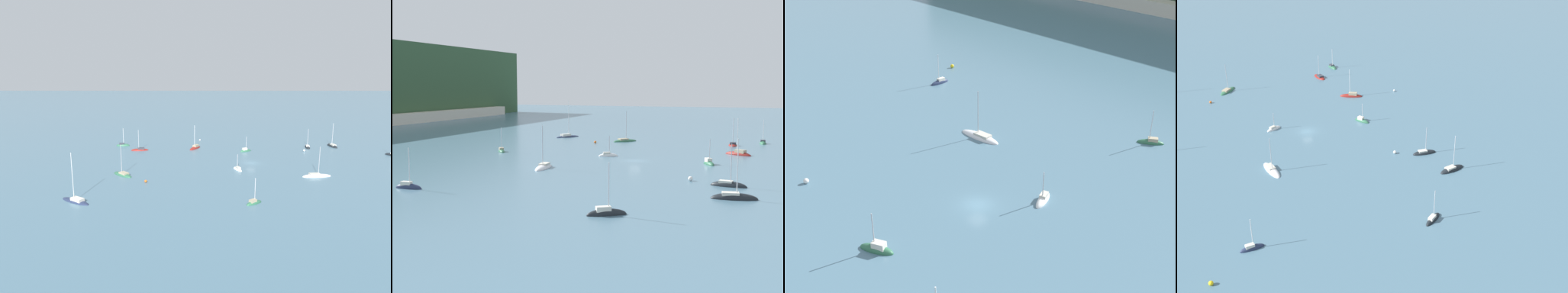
% 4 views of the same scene
% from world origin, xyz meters
% --- Properties ---
extents(ground_plane, '(600.00, 600.00, 0.00)m').
position_xyz_m(ground_plane, '(0.00, 0.00, 0.00)').
color(ground_plane, slate).
extents(sailboat_0, '(3.06, 4.68, 5.48)m').
position_xyz_m(sailboat_0, '(5.18, 7.77, 0.09)').
color(sailboat_0, white).
rests_on(sailboat_0, ground_plane).
extents(sailboat_1, '(3.15, 7.04, 9.81)m').
position_xyz_m(sailboat_1, '(-34.22, -24.07, 0.08)').
color(sailboat_1, black).
rests_on(sailboat_1, ground_plane).
extents(sailboat_2, '(5.27, 2.21, 7.58)m').
position_xyz_m(sailboat_2, '(45.77, -25.17, 0.09)').
color(sailboat_2, '#2D6647').
rests_on(sailboat_2, ground_plane).
extents(sailboat_3, '(4.82, 3.56, 6.11)m').
position_xyz_m(sailboat_3, '(-0.15, -16.06, 0.13)').
color(sailboat_3, '#2D6647').
rests_on(sailboat_3, ground_plane).
extents(sailboat_4, '(4.01, 5.25, 7.64)m').
position_xyz_m(sailboat_4, '(-49.85, -9.58, 0.11)').
color(sailboat_4, black).
rests_on(sailboat_4, ground_plane).
extents(sailboat_5, '(4.52, 3.86, 6.70)m').
position_xyz_m(sailboat_5, '(4.38, 35.37, 0.11)').
color(sailboat_5, '#2D6647').
rests_on(sailboat_5, ground_plane).
extents(sailboat_6, '(1.57, 4.82, 7.44)m').
position_xyz_m(sailboat_6, '(-43.53, 25.87, 0.11)').
color(sailboat_6, '#232D4C').
rests_on(sailboat_6, ground_plane).
extents(sailboat_7, '(2.60, 6.24, 7.97)m').
position_xyz_m(sailboat_7, '(-24.27, -22.34, 0.07)').
color(sailboat_7, black).
rests_on(sailboat_7, ground_plane).
extents(sailboat_8, '(6.55, 2.97, 8.24)m').
position_xyz_m(sailboat_8, '(38.16, -17.58, 0.10)').
color(sailboat_8, maroon).
rests_on(sailboat_8, ground_plane).
extents(sailboat_9, '(7.21, 7.00, 9.50)m').
position_xyz_m(sailboat_9, '(38.57, 13.29, 0.08)').
color(sailboat_9, '#2D6647').
rests_on(sailboat_9, ground_plane).
extents(sailboat_10, '(8.52, 6.63, 12.21)m').
position_xyz_m(sailboat_10, '(45.49, 34.32, 0.15)').
color(sailboat_10, '#232D4C').
rests_on(sailboat_10, ground_plane).
extents(sailboat_11, '(5.10, 7.02, 9.58)m').
position_xyz_m(sailboat_11, '(18.03, -20.64, 0.13)').
color(sailboat_11, maroon).
rests_on(sailboat_11, ground_plane).
extents(sailboat_12, '(8.60, 3.19, 9.30)m').
position_xyz_m(sailboat_12, '(-16.39, 14.46, 0.08)').
color(sailboat_12, silver).
rests_on(sailboat_12, ground_plane).
extents(mooring_buoy_0, '(0.71, 0.71, 0.71)m').
position_xyz_m(mooring_buoy_0, '(31.14, 19.94, 0.35)').
color(mooring_buoy_0, orange).
rests_on(mooring_buoy_0, ground_plane).
extents(mooring_buoy_1, '(0.81, 0.81, 0.81)m').
position_xyz_m(mooring_buoy_1, '(-21.21, -15.63, 0.41)').
color(mooring_buoy_1, white).
rests_on(mooring_buoy_1, ground_plane).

